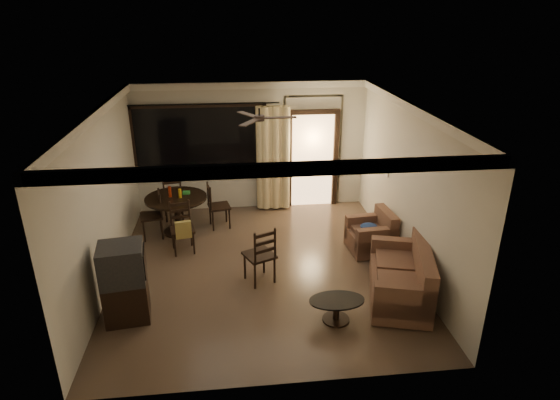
{
  "coord_description": "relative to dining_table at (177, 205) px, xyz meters",
  "views": [
    {
      "loc": [
        -0.47,
        -7.1,
        4.23
      ],
      "look_at": [
        0.34,
        0.2,
        1.19
      ],
      "focal_mm": 30.0,
      "sensor_mm": 36.0,
      "label": 1
    }
  ],
  "objects": [
    {
      "name": "coffee_table",
      "position": [
        2.53,
        -3.19,
        -0.36
      ],
      "size": [
        0.81,
        0.48,
        0.35
      ],
      "rotation": [
        0.0,
        0.0,
        0.18
      ],
      "color": "black",
      "rests_on": "ground"
    },
    {
      "name": "armchair",
      "position": [
        3.67,
        -1.19,
        -0.28
      ],
      "size": [
        0.82,
        0.82,
        0.76
      ],
      "rotation": [
        0.0,
        0.0,
        0.08
      ],
      "color": "#44291F",
      "rests_on": "ground"
    },
    {
      "name": "dining_chair_north",
      "position": [
        -0.16,
        0.69,
        -0.32
      ],
      "size": [
        0.49,
        0.49,
        0.95
      ],
      "rotation": [
        0.0,
        0.0,
        3.34
      ],
      "color": "black",
      "rests_on": "ground"
    },
    {
      "name": "dining_table",
      "position": [
        0.0,
        0.0,
        0.0
      ],
      "size": [
        1.22,
        1.22,
        0.98
      ],
      "rotation": [
        0.0,
        0.0,
        0.2
      ],
      "color": "black",
      "rests_on": "ground"
    },
    {
      "name": "side_chair",
      "position": [
        1.51,
        -2.02,
        -0.3
      ],
      "size": [
        0.59,
        0.59,
        1.01
      ],
      "rotation": [
        0.0,
        0.0,
        3.57
      ],
      "color": "black",
      "rests_on": "ground"
    },
    {
      "name": "dining_chair_south",
      "position": [
        0.17,
        -0.84,
        -0.29
      ],
      "size": [
        0.49,
        0.54,
        0.95
      ],
      "rotation": [
        0.0,
        0.0,
        0.2
      ],
      "color": "black",
      "rests_on": "ground"
    },
    {
      "name": "ground",
      "position": [
        1.57,
        -1.6,
        -0.6
      ],
      "size": [
        5.5,
        5.5,
        0.0
      ],
      "primitive_type": "plane",
      "color": "#7F6651",
      "rests_on": "ground"
    },
    {
      "name": "tv_cabinet",
      "position": [
        -0.48,
        -2.78,
        -0.01
      ],
      "size": [
        0.69,
        0.63,
        1.18
      ],
      "rotation": [
        0.0,
        0.0,
        0.14
      ],
      "color": "black",
      "rests_on": "ground"
    },
    {
      "name": "dining_chair_east",
      "position": [
        0.82,
        0.16,
        -0.32
      ],
      "size": [
        0.49,
        0.49,
        0.95
      ],
      "rotation": [
        0.0,
        0.0,
        1.77
      ],
      "color": "black",
      "rests_on": "ground"
    },
    {
      "name": "room_shell",
      "position": [
        2.16,
        0.17,
        1.23
      ],
      "size": [
        5.5,
        6.7,
        5.5
      ],
      "color": "beige",
      "rests_on": "ground"
    },
    {
      "name": "dining_chair_west",
      "position": [
        -0.47,
        -0.17,
        -0.32
      ],
      "size": [
        0.49,
        0.49,
        0.95
      ],
      "rotation": [
        0.0,
        0.0,
        -1.37
      ],
      "color": "black",
      "rests_on": "ground"
    },
    {
      "name": "sofa",
      "position": [
        3.68,
        -2.76,
        -0.26
      ],
      "size": [
        1.24,
        1.77,
        0.86
      ],
      "rotation": [
        0.0,
        0.0,
        -0.27
      ],
      "color": "#44291F",
      "rests_on": "ground"
    }
  ]
}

